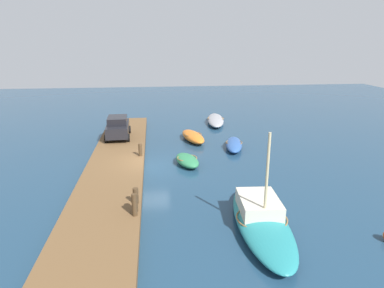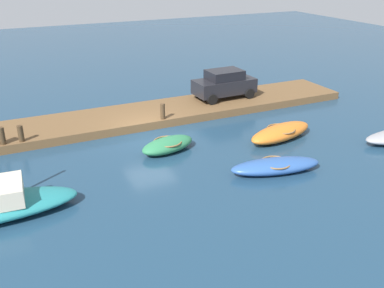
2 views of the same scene
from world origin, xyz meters
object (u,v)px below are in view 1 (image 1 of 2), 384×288
Objects in this scene: motorboat_grey at (215,120)px; rowboat_blue at (234,144)px; mooring_post_east at (134,205)px; parked_car at (118,127)px; mooring_post_mid_east at (135,203)px; mooring_post_mid_west at (136,196)px; dinghy_green at (187,160)px; mooring_post_west at (140,150)px; rowboat_orange at (193,137)px; sailboat_teal at (261,218)px.

rowboat_blue is at bearing 7.34° from motorboat_grey.
mooring_post_east is 0.28× the size of parked_car.
mooring_post_mid_east is (19.16, -7.36, 0.54)m from motorboat_grey.
motorboat_grey is 19.75m from mooring_post_mid_west.
dinghy_green is 7.98m from parked_car.
motorboat_grey is 20.53m from mooring_post_mid_east.
mooring_post_west is 7.36m from mooring_post_mid_west.
motorboat_grey is 13.22m from mooring_post_west.
motorboat_grey is 6.89m from rowboat_orange.
sailboat_teal is 2.49× the size of dinghy_green.
mooring_post_mid_east reaches higher than mooring_post_mid_west.
mooring_post_mid_east is at bearing 0.00° from mooring_post_west.
dinghy_green is at bearing -159.76° from sailboat_teal.
mooring_post_west is 0.23× the size of parked_car.
motorboat_grey is at bearing 146.15° from mooring_post_west.
sailboat_teal reaches higher than mooring_post_west.
parked_car is at bearing -49.34° from motorboat_grey.
mooring_post_mid_east is (7.16, -3.20, 0.53)m from dinghy_green.
sailboat_teal reaches higher than rowboat_orange.
parked_car reaches higher than motorboat_grey.
dinghy_green reaches higher than rowboat_blue.
parked_car is at bearing -104.03° from rowboat_orange.
sailboat_teal is 9.39× the size of mooring_post_mid_west.
dinghy_green is 3.59× the size of mooring_post_mid_east.
mooring_post_east is (0.41, 0.00, 0.11)m from mooring_post_mid_east.
mooring_post_west is at bearing 180.00° from mooring_post_east.
rowboat_orange reaches higher than motorboat_grey.
dinghy_green is at bearing 153.15° from mooring_post_mid_west.
mooring_post_west is 8.60m from mooring_post_east.
mooring_post_mid_west is (9.71, -7.28, 0.54)m from rowboat_blue.
sailboat_teal is at bearing 80.60° from mooring_post_east.
mooring_post_west is at bearing -54.39° from rowboat_orange.
rowboat_orange reaches higher than dinghy_green.
rowboat_orange reaches higher than rowboat_blue.
mooring_post_mid_west is at bearing -40.95° from dinghy_green.
rowboat_blue is at bearing 115.67° from dinghy_green.
sailboat_teal is 5.82m from mooring_post_east.
dinghy_green is 3.47× the size of mooring_post_west.
sailboat_teal is at bearing 76.67° from mooring_post_mid_east.
dinghy_green reaches higher than motorboat_grey.
mooring_post_east reaches higher than dinghy_green.
rowboat_blue is 1.38× the size of dinghy_green.
sailboat_teal reaches higher than rowboat_blue.
mooring_post_mid_west is 0.84m from mooring_post_mid_east.
sailboat_teal is at bearing 2.37° from dinghy_green.
mooring_post_mid_east is (10.55, -7.28, 0.56)m from rowboat_blue.
rowboat_orange is 4.83× the size of mooring_post_west.
parked_car is (-13.55, -1.98, 0.37)m from mooring_post_east.
dinghy_green is 3.41m from mooring_post_west.
mooring_post_west is at bearing 20.00° from parked_car.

